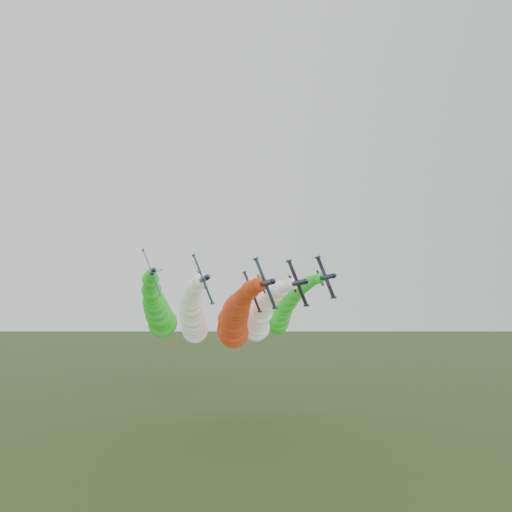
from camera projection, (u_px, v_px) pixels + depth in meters
The scene contains 7 objects.
ground at pixel (230, 505), 94.04m from camera, with size 3000.00×3000.00×0.00m, color #3D4F23.
jet_lead at pixel (236, 320), 141.74m from camera, with size 13.47×72.81×21.76m.
jet_inner_left at pixel (193, 316), 142.81m from camera, with size 12.89×72.24×21.19m.
jet_inner_right at pixel (261, 317), 150.76m from camera, with size 12.53×71.88×20.83m.
jet_outer_left at pixel (158, 311), 152.90m from camera, with size 13.60×72.95×21.90m.
jet_outer_right at pixel (284, 310), 161.55m from camera, with size 12.68×72.03×20.98m.
jet_trail at pixel (230, 321), 164.92m from camera, with size 12.85×72.20×21.15m.
Camera 1 is at (-19.50, -96.99, 36.03)m, focal length 35.00 mm.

